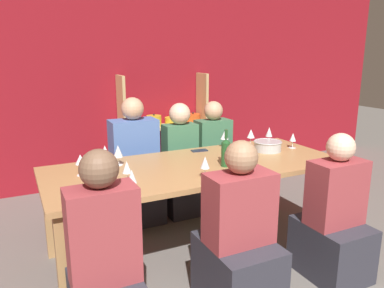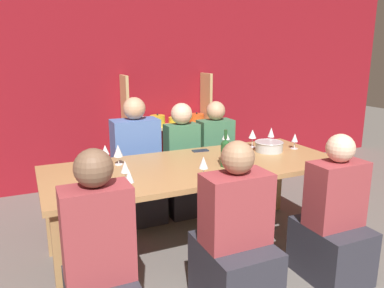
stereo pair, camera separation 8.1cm
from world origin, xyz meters
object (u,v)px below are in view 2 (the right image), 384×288
object	(u,v)px
dining_table	(197,174)
wine_glass_empty_b	(80,159)
person_near_b	(101,277)
mixing_bowl	(269,146)
shelf_unit	(168,141)
wine_glass_red_b	(129,177)
cell_phone	(200,151)
wine_glass_red_a	(125,168)
wine_glass_white_d	(271,133)
wine_glass_empty_a	(252,134)
person_far_a	(137,176)
wine_glass_white_e	(105,151)
person_far_c	(182,172)
person_near_c	(333,227)
person_far_b	(215,167)
wine_bottle_green	(225,152)
wine_glass_white_b	(295,138)
wine_glass_white_a	(118,151)
wine_glass_white_c	(203,163)
wine_glass_red_c	(226,136)
person_near_a	(235,251)

from	to	relation	value
dining_table	wine_glass_empty_b	xyz separation A→B (m)	(-0.91, 0.12, 0.20)
person_near_b	mixing_bowl	bearing A→B (deg)	26.52
shelf_unit	wine_glass_red_b	size ratio (longest dim) A/B	8.37
cell_phone	person_near_b	size ratio (longest dim) A/B	0.13
wine_glass_red_a	person_near_b	distance (m)	0.79
wine_glass_red_a	person_near_b	size ratio (longest dim) A/B	0.13
dining_table	wine_glass_empty_b	size ratio (longest dim) A/B	15.08
wine_glass_white_d	wine_glass_red_a	bearing A→B (deg)	-162.65
wine_glass_empty_a	person_far_a	world-z (taller)	person_far_a
wine_glass_white_e	person_far_c	bearing A→B (deg)	26.93
wine_glass_empty_a	person_near_c	bearing A→B (deg)	-89.46
shelf_unit	person_far_a	size ratio (longest dim) A/B	1.12
wine_glass_red_b	person_far_c	size ratio (longest dim) A/B	0.14
wine_glass_white_e	wine_glass_red_a	bearing A→B (deg)	-86.28
person_far_b	wine_glass_white_d	bearing A→B (deg)	124.90
mixing_bowl	person_near_b	size ratio (longest dim) A/B	0.22
wine_glass_empty_b	person_near_c	bearing A→B (deg)	-28.77
person_far_b	person_near_c	distance (m)	1.63
wine_bottle_green	person_far_b	distance (m)	1.16
wine_glass_empty_b	person_far_c	bearing A→B (deg)	30.47
wine_glass_empty_a	wine_glass_white_b	size ratio (longest dim) A/B	1.18
dining_table	wine_bottle_green	world-z (taller)	wine_bottle_green
mixing_bowl	wine_glass_white_e	bearing A→B (deg)	171.33
wine_glass_white_a	cell_phone	size ratio (longest dim) A/B	1.08
person_near_c	person_far_c	size ratio (longest dim) A/B	0.95
wine_glass_white_c	wine_glass_white_e	xyz separation A→B (m)	(-0.58, 0.66, 0.00)
shelf_unit	wine_bottle_green	xyz separation A→B (m)	(-0.27, -2.01, 0.36)
wine_glass_white_c	person_far_c	xyz separation A→B (m)	(0.29, 1.10, -0.43)
wine_bottle_green	wine_glass_white_b	bearing A→B (deg)	14.57
shelf_unit	wine_glass_white_c	size ratio (longest dim) A/B	8.60
wine_glass_white_b	wine_glass_white_a	bearing A→B (deg)	173.99
dining_table	wine_glass_white_e	distance (m)	0.78
mixing_bowl	wine_glass_red_a	distance (m)	1.47
wine_glass_red_c	person_far_c	size ratio (longest dim) A/B	0.14
wine_glass_empty_b	cell_phone	distance (m)	1.16
wine_glass_white_b	wine_glass_white_c	bearing A→B (deg)	-160.57
person_far_b	wine_glass_red_a	bearing A→B (deg)	38.89
person_near_a	person_near_c	xyz separation A→B (m)	(0.85, 0.01, -0.01)
mixing_bowl	cell_phone	size ratio (longest dim) A/B	1.69
person_far_a	person_near_c	distance (m)	1.93
cell_phone	wine_bottle_green	bearing A→B (deg)	-93.13
mixing_bowl	wine_glass_empty_b	world-z (taller)	wine_glass_empty_b
wine_glass_white_d	cell_phone	xyz separation A→B (m)	(-0.76, 0.05, -0.11)
wine_glass_red_a	wine_glass_red_c	xyz separation A→B (m)	(1.14, 0.58, 0.01)
wine_glass_empty_a	wine_glass_red_c	bearing A→B (deg)	159.39
wine_glass_empty_a	wine_glass_red_b	world-z (taller)	wine_glass_empty_a
wine_glass_red_c	person_near_c	bearing A→B (deg)	-77.90
person_near_b	person_near_c	size ratio (longest dim) A/B	1.07
wine_glass_red_c	person_near_c	xyz separation A→B (m)	(0.25, -1.18, -0.48)
wine_glass_red_b	wine_glass_white_e	xyz separation A→B (m)	(0.00, 0.75, -0.00)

